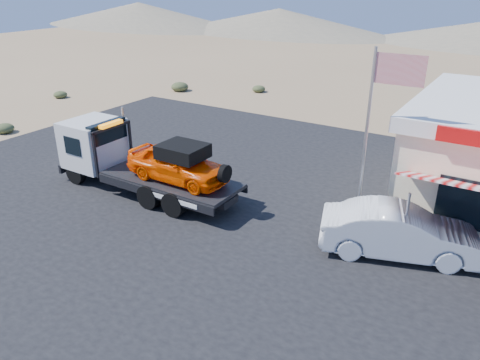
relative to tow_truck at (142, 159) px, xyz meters
The scene contains 7 objects.
ground 4.63m from the tow_truck, 39.13° to the right, with size 120.00×120.00×0.00m, color #896F4E.
asphalt_lot 5.61m from the tow_truck, ahead, with size 32.00×24.00×0.02m, color black.
tow_truck is the anchor object (origin of this frame).
white_sedan 9.81m from the tow_truck, ahead, with size 1.64×4.72×1.55m, color silver.
flagpole 8.85m from the tow_truck, 11.58° to the left, with size 1.55×0.10×6.00m.
desert_scrub 11.90m from the tow_truck, 151.39° to the left, with size 27.99×33.99×0.69m.
distant_hills 52.74m from the tow_truck, 96.91° to the left, with size 126.00×48.00×4.20m.
Camera 1 is at (8.81, -9.49, 7.92)m, focal length 35.00 mm.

